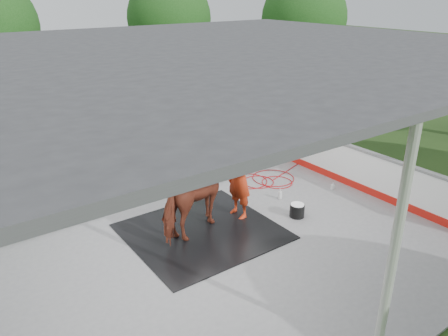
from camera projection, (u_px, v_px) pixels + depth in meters
ground at (204, 229)px, 10.08m from camera, size 100.00×100.00×0.00m
concrete_slab at (204, 228)px, 10.07m from camera, size 12.00×10.00×0.05m
pavilion_structure at (200, 53)px, 8.56m from camera, size 12.60×10.60×4.05m
dasher_board at (339, 162)px, 12.33m from camera, size 0.16×8.00×1.15m
tree_belt at (189, 56)px, 9.46m from camera, size 28.00×28.00×5.80m
rubber_mat at (202, 231)px, 9.87m from camera, size 3.20×3.00×0.02m
horse at (202, 196)px, 9.53m from camera, size 2.28×1.64×1.75m
handler at (240, 178)px, 10.18m from camera, size 0.52×0.76×2.01m
wash_bucket at (297, 210)px, 10.47m from camera, size 0.36×0.36×0.33m
soap_bottle_a at (280, 194)px, 11.35m from camera, size 0.13×0.13×0.29m
soap_bottle_b at (333, 186)px, 11.92m from camera, size 0.12×0.12×0.19m
hose_coil at (265, 180)px, 12.48m from camera, size 2.60×1.51×0.02m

